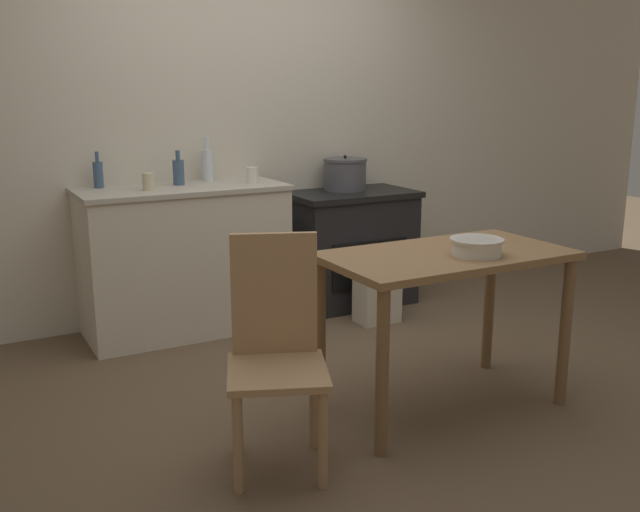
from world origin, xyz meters
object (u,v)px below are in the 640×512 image
at_px(chair, 276,348).
at_px(bottle_far_left, 98,174).
at_px(stock_pot, 345,174).
at_px(flour_sack, 377,292).
at_px(bottle_left, 208,164).
at_px(cup_center, 252,175).
at_px(mixing_bowl_large, 477,246).
at_px(stove, 350,247).
at_px(bottle_mid_left, 178,172).
at_px(cup_center_left, 148,182).
at_px(work_table, 446,277).

height_order(chair, bottle_far_left, bottle_far_left).
height_order(chair, stock_pot, stock_pot).
xyz_separation_m(flour_sack, bottle_left, (-0.94, 0.63, 0.85)).
relative_size(bottle_left, cup_center, 2.85).
relative_size(mixing_bowl_large, cup_center, 2.48).
bearing_deg(cup_center, stove, 4.38).
relative_size(chair, bottle_left, 3.37).
bearing_deg(bottle_far_left, chair, -82.18).
distance_m(stove, mixing_bowl_large, 1.93).
height_order(bottle_left, bottle_mid_left, bottle_left).
bearing_deg(chair, stove, 73.50).
relative_size(mixing_bowl_large, cup_center_left, 2.38).
bearing_deg(bottle_mid_left, flour_sack, -24.56).
height_order(flour_sack, cup_center_left, cup_center_left).
height_order(chair, bottle_left, bottle_left).
relative_size(bottle_mid_left, cup_center, 2.17).
xyz_separation_m(bottle_far_left, cup_center_left, (0.24, -0.25, -0.03)).
bearing_deg(stove, cup_center_left, -176.53).
bearing_deg(flour_sack, bottle_left, 146.05).
height_order(chair, flour_sack, chair).
bearing_deg(work_table, bottle_far_left, 122.77).
xyz_separation_m(flour_sack, cup_center_left, (-1.40, 0.38, 0.79)).
distance_m(work_table, bottle_left, 1.98).
bearing_deg(work_table, flour_sack, 70.88).
height_order(stove, flour_sack, stove).
distance_m(stove, work_table, 1.80).
xyz_separation_m(work_table, flour_sack, (0.43, 1.24, -0.46)).
relative_size(stock_pot, mixing_bowl_large, 1.26).
relative_size(stove, bottle_far_left, 4.06).
height_order(stove, mixing_bowl_large, mixing_bowl_large).
xyz_separation_m(chair, bottle_mid_left, (0.20, 1.86, 0.52)).
height_order(work_table, mixing_bowl_large, mixing_bowl_large).
xyz_separation_m(flour_sack, bottle_far_left, (-1.64, 0.63, 0.82)).
bearing_deg(cup_center, stock_pot, 10.03).
bearing_deg(stock_pot, bottle_mid_left, -179.19).
bearing_deg(stove, mixing_bowl_large, -102.98).
distance_m(flour_sack, bottle_mid_left, 1.52).
distance_m(bottle_far_left, cup_center, 0.95).
distance_m(chair, bottle_left, 2.08).
xyz_separation_m(stove, stock_pot, (-0.00, 0.08, 0.52)).
bearing_deg(bottle_far_left, cup_center_left, -46.63).
bearing_deg(mixing_bowl_large, work_table, 123.71).
bearing_deg(stove, bottle_left, 171.06).
distance_m(work_table, flour_sack, 1.39).
bearing_deg(bottle_left, bottle_far_left, 179.60).
height_order(mixing_bowl_large, cup_center, cup_center).
height_order(stove, stock_pot, stock_pot).
distance_m(work_table, bottle_mid_left, 1.96).
bearing_deg(cup_center_left, bottle_mid_left, 32.48).
height_order(bottle_far_left, bottle_mid_left, bottle_far_left).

